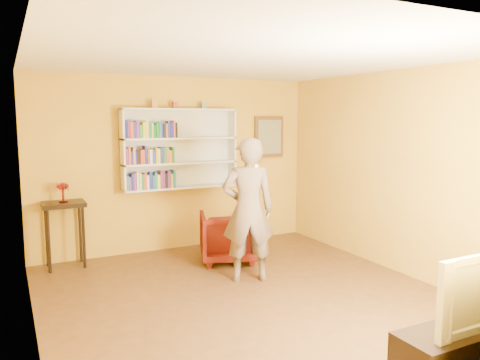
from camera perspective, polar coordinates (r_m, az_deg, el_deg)
name	(u,v)px	position (r m, az deg, el deg)	size (l,w,h in m)	color
room_shell	(252,213)	(5.21, 1.48, -4.06)	(5.30, 5.80, 2.88)	#4F3319
bookshelf	(179,149)	(7.33, -7.47, 3.79)	(1.80, 0.29, 1.23)	silver
books_row_lower	(151,181)	(7.13, -10.80, -0.10)	(0.74, 0.19, 0.26)	#237480
books_row_middle	(149,156)	(7.09, -10.99, 2.88)	(0.73, 0.19, 0.27)	#712A7F
books_row_upper	(150,130)	(7.07, -10.94, 6.00)	(0.78, 0.19, 0.26)	navy
ornament_left	(154,104)	(7.14, -10.41, 9.08)	(0.08, 0.08, 0.12)	#B67934
ornament_centre	(175,105)	(7.24, -7.94, 9.03)	(0.07, 0.07, 0.10)	maroon
ornament_right	(203,105)	(7.40, -4.49, 9.05)	(0.07, 0.07, 0.10)	slate
framed_painting	(269,137)	(8.06, 3.56, 5.27)	(0.55, 0.05, 0.70)	#573719
console_table	(64,213)	(6.90, -20.67, -3.83)	(0.56, 0.43, 0.92)	black
ruby_lustre	(63,188)	(6.85, -20.81, -0.93)	(0.16, 0.17, 0.27)	maroon
armchair	(228,237)	(6.83, -1.51, -6.92)	(0.77, 0.79, 0.72)	#450704
person	(248,210)	(5.92, 1.01, -3.65)	(0.67, 0.44, 1.83)	#6C5C4F
game_remote	(254,165)	(5.50, 1.66, 1.79)	(0.04, 0.15, 0.04)	white
tv_cabinet	(471,354)	(4.27, 26.34, -18.50)	(1.35, 0.40, 0.48)	black
television	(476,287)	(4.07, 26.79, -11.61)	(1.04, 0.14, 0.60)	black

